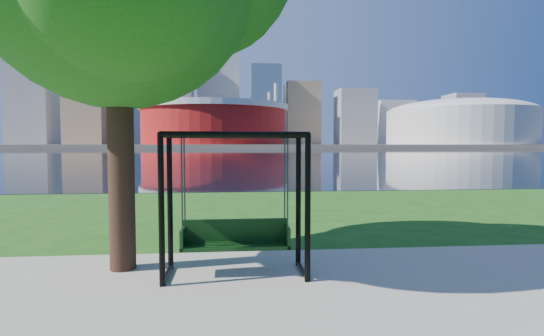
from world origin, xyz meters
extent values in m
plane|color=#1E5114|center=(0.00, 0.00, 0.00)|extent=(900.00, 900.00, 0.00)
cube|color=#9E937F|center=(0.00, -0.50, 0.01)|extent=(120.00, 4.00, 0.03)
cube|color=black|center=(0.00, 102.00, 0.01)|extent=(900.00, 180.00, 0.02)
cube|color=#937F60|center=(0.00, 306.00, 1.00)|extent=(900.00, 228.00, 2.00)
cylinder|color=maroon|center=(-10.00, 235.00, 13.00)|extent=(80.00, 80.00, 22.00)
cylinder|color=silver|center=(-10.00, 235.00, 22.50)|extent=(83.00, 83.00, 3.00)
cylinder|color=silver|center=(22.91, 254.00, 18.00)|extent=(2.00, 2.00, 32.00)
cylinder|color=silver|center=(-42.91, 254.00, 18.00)|extent=(2.00, 2.00, 32.00)
cylinder|color=silver|center=(-42.91, 216.00, 18.00)|extent=(2.00, 2.00, 32.00)
cylinder|color=silver|center=(22.91, 216.00, 18.00)|extent=(2.00, 2.00, 32.00)
cylinder|color=beige|center=(135.00, 235.00, 12.00)|extent=(84.00, 84.00, 20.00)
ellipsoid|color=beige|center=(135.00, 235.00, 21.00)|extent=(84.00, 84.00, 15.12)
cube|color=gray|center=(-140.00, 310.00, 33.00)|extent=(28.00, 28.00, 62.00)
cube|color=#998466|center=(-100.00, 300.00, 46.00)|extent=(26.00, 26.00, 88.00)
cube|color=slate|center=(-70.00, 325.00, 49.50)|extent=(30.00, 24.00, 95.00)
cube|color=gray|center=(-40.00, 305.00, 38.00)|extent=(24.00, 24.00, 72.00)
cube|color=silver|center=(-10.00, 335.00, 42.00)|extent=(32.00, 28.00, 80.00)
cube|color=slate|center=(25.00, 310.00, 31.00)|extent=(22.00, 22.00, 58.00)
cube|color=#998466|center=(55.00, 325.00, 26.00)|extent=(26.00, 26.00, 48.00)
cube|color=gray|center=(95.00, 315.00, 23.00)|extent=(28.00, 24.00, 42.00)
cube|color=silver|center=(135.00, 340.00, 20.00)|extent=(30.00, 26.00, 36.00)
cube|color=gray|center=(185.00, 320.00, 22.00)|extent=(24.00, 24.00, 40.00)
cube|color=#998466|center=(225.00, 335.00, 18.00)|extent=(26.00, 26.00, 32.00)
sphere|color=#998466|center=(-100.00, 300.00, 93.50)|extent=(10.00, 10.00, 10.00)
cylinder|color=black|center=(-1.68, -0.42, 1.13)|extent=(0.09, 0.09, 2.27)
cylinder|color=black|center=(0.49, -0.41, 1.13)|extent=(0.09, 0.09, 2.27)
cylinder|color=black|center=(-1.69, 0.47, 1.13)|extent=(0.09, 0.09, 2.27)
cylinder|color=black|center=(0.48, 0.48, 1.13)|extent=(0.09, 0.09, 2.27)
cylinder|color=black|center=(-0.60, -0.41, 2.27)|extent=(2.17, 0.09, 0.09)
cylinder|color=black|center=(-0.60, 0.47, 2.27)|extent=(2.17, 0.09, 0.09)
cylinder|color=black|center=(-1.69, 0.03, 2.27)|extent=(0.09, 0.89, 0.09)
cylinder|color=black|center=(-1.69, 0.03, 0.08)|extent=(0.07, 0.89, 0.07)
cylinder|color=black|center=(0.49, 0.03, 2.27)|extent=(0.09, 0.89, 0.09)
cylinder|color=black|center=(0.49, 0.03, 0.08)|extent=(0.07, 0.89, 0.07)
cube|color=black|center=(-0.60, 0.03, 0.49)|extent=(1.73, 0.45, 0.06)
cube|color=black|center=(-0.60, 0.22, 0.71)|extent=(1.73, 0.05, 0.37)
cube|color=black|center=(-1.43, 0.03, 0.63)|extent=(0.05, 0.44, 0.34)
cube|color=black|center=(0.23, 0.03, 0.63)|extent=(0.05, 0.44, 0.34)
cylinder|color=#333338|center=(-1.41, -0.15, 1.50)|extent=(0.02, 0.02, 1.43)
cylinder|color=#333338|center=(0.21, -0.15, 1.50)|extent=(0.02, 0.02, 1.43)
cylinder|color=#333338|center=(-1.41, 0.21, 1.50)|extent=(0.02, 0.02, 1.43)
cylinder|color=#333338|center=(0.21, 0.21, 1.50)|extent=(0.02, 0.02, 1.43)
cylinder|color=black|center=(-2.48, 0.54, 2.12)|extent=(0.42, 0.42, 4.25)
camera|label=1|loc=(-0.66, -6.69, 2.12)|focal=28.00mm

